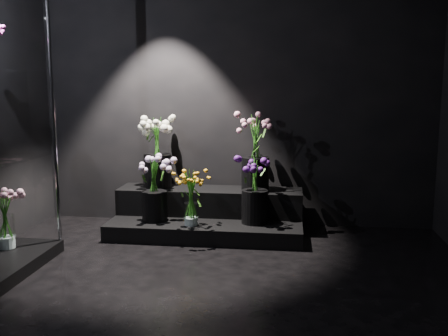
# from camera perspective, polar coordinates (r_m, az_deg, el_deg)

# --- Properties ---
(floor) EXTENTS (4.00, 4.00, 0.00)m
(floor) POSITION_cam_1_polar(r_m,az_deg,el_deg) (3.42, -2.64, -15.13)
(floor) COLOR black
(floor) RESTS_ON ground
(wall_back) EXTENTS (4.00, 0.00, 4.00)m
(wall_back) POSITION_cam_1_polar(r_m,az_deg,el_deg) (5.10, 1.24, 9.15)
(wall_back) COLOR black
(wall_back) RESTS_ON floor
(wall_front) EXTENTS (4.00, 0.00, 4.00)m
(wall_front) POSITION_cam_1_polar(r_m,az_deg,el_deg) (1.20, -20.28, 7.92)
(wall_front) COLOR black
(wall_front) RESTS_ON floor
(display_riser) EXTENTS (1.83, 0.81, 0.41)m
(display_riser) POSITION_cam_1_polar(r_m,az_deg,el_deg) (4.93, -1.81, -5.35)
(display_riser) COLOR black
(display_riser) RESTS_ON floor
(bouquet_orange_bells) EXTENTS (0.35, 0.35, 0.51)m
(bouquet_orange_bells) POSITION_cam_1_polar(r_m,az_deg,el_deg) (4.56, -3.81, -3.34)
(bouquet_orange_bells) COLOR white
(bouquet_orange_bells) RESTS_ON display_riser
(bouquet_lilac) EXTENTS (0.40, 0.40, 0.60)m
(bouquet_lilac) POSITION_cam_1_polar(r_m,az_deg,el_deg) (4.75, -7.99, -1.86)
(bouquet_lilac) COLOR black
(bouquet_lilac) RESTS_ON display_riser
(bouquet_purple) EXTENTS (0.41, 0.41, 0.64)m
(bouquet_purple) POSITION_cam_1_polar(r_m,az_deg,el_deg) (4.62, 3.56, -2.00)
(bouquet_purple) COLOR black
(bouquet_purple) RESTS_ON display_riser
(bouquet_cream_roses) EXTENTS (0.43, 0.43, 0.71)m
(bouquet_cream_roses) POSITION_cam_1_polar(r_m,az_deg,el_deg) (5.03, -7.63, 2.30)
(bouquet_cream_roses) COLOR black
(bouquet_cream_roses) RESTS_ON display_riser
(bouquet_pink_roses) EXTENTS (0.37, 0.37, 0.74)m
(bouquet_pink_roses) POSITION_cam_1_polar(r_m,az_deg,el_deg) (4.85, 3.62, 2.20)
(bouquet_pink_roses) COLOR black
(bouquet_pink_roses) RESTS_ON display_riser
(bouquet_case_base_pink) EXTENTS (0.37, 0.37, 0.50)m
(bouquet_case_base_pink) POSITION_cam_1_polar(r_m,az_deg,el_deg) (4.44, -23.74, -5.12)
(bouquet_case_base_pink) COLOR white
(bouquet_case_base_pink) RESTS_ON display_case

